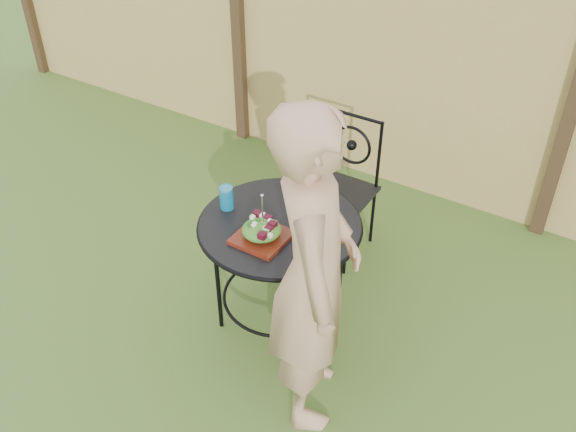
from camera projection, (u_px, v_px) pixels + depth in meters
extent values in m
plane|color=#304A18|center=(215.00, 350.00, 3.75)|extent=(60.00, 60.00, 0.00)
cube|color=tan|center=(388.00, 72.00, 4.70)|extent=(8.00, 0.05, 1.80)
cube|color=black|center=(239.00, 33.00, 5.19)|extent=(0.09, 0.09, 1.90)
cube|color=black|center=(571.00, 113.00, 4.09)|extent=(0.09, 0.09, 1.90)
cylinder|color=black|center=(280.00, 224.00, 3.55)|extent=(0.90, 0.90, 0.02)
torus|color=black|center=(280.00, 225.00, 3.55)|extent=(0.92, 0.92, 0.02)
torus|color=black|center=(281.00, 294.00, 3.87)|extent=(0.70, 0.70, 0.02)
cylinder|color=black|center=(341.00, 264.00, 3.83)|extent=(0.03, 0.03, 0.71)
cylinder|color=black|center=(268.00, 235.00, 4.05)|extent=(0.03, 0.03, 0.71)
cylinder|color=black|center=(218.00, 283.00, 3.70)|extent=(0.03, 0.03, 0.71)
cylinder|color=black|center=(295.00, 318.00, 3.48)|extent=(0.03, 0.03, 0.71)
cube|color=black|center=(335.00, 194.00, 4.24)|extent=(0.46, 0.46, 0.03)
cylinder|color=black|center=(354.00, 115.00, 4.09)|extent=(0.42, 0.02, 0.02)
torus|color=black|center=(352.00, 145.00, 4.22)|extent=(0.28, 0.02, 0.28)
cylinder|color=black|center=(293.00, 228.00, 4.33)|extent=(0.02, 0.02, 0.44)
cylinder|color=black|center=(345.00, 248.00, 4.16)|extent=(0.02, 0.02, 0.44)
cylinder|color=black|center=(322.00, 198.00, 4.60)|extent=(0.02, 0.02, 0.44)
cylinder|color=black|center=(372.00, 216.00, 4.43)|extent=(0.02, 0.02, 0.44)
cylinder|color=black|center=(325.00, 140.00, 4.32)|extent=(0.02, 0.02, 0.50)
cylinder|color=black|center=(379.00, 156.00, 4.15)|extent=(0.02, 0.02, 0.50)
imported|color=tan|center=(314.00, 275.00, 2.96)|extent=(0.69, 0.77, 1.77)
cube|color=#431409|center=(262.00, 237.00, 3.42)|extent=(0.27, 0.27, 0.02)
ellipsoid|color=#235614|center=(262.00, 230.00, 3.39)|extent=(0.21, 0.21, 0.08)
cylinder|color=silver|center=(262.00, 211.00, 3.31)|extent=(0.01, 0.01, 0.18)
cylinder|color=#0D729B|center=(227.00, 198.00, 3.62)|extent=(0.08, 0.08, 0.14)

